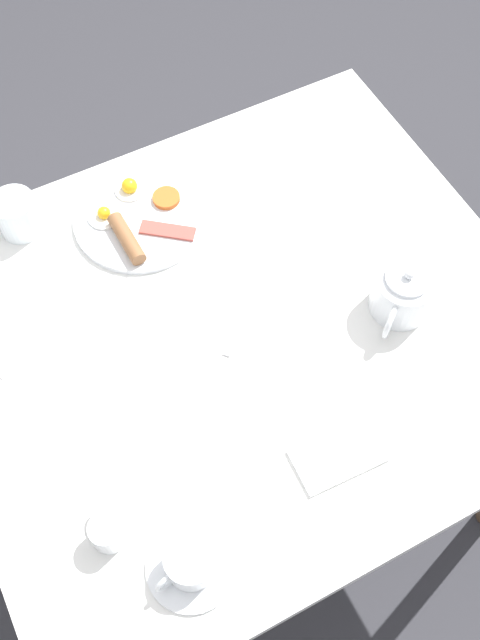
{
  "coord_description": "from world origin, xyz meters",
  "views": [
    {
      "loc": [
        -0.59,
        0.31,
        1.9
      ],
      "look_at": [
        0.0,
        0.0,
        0.74
      ],
      "focal_mm": 42.0,
      "sensor_mm": 36.0,
      "label": 1
    }
  ],
  "objects_px": {
    "napkin_folded": "(338,455)",
    "fork_by_plate": "(41,344)",
    "water_glass_short": "(17,215)",
    "breakfast_plate": "(138,218)",
    "creamer_jug": "(107,532)",
    "knife_by_plate": "(246,307)",
    "teapot_near": "(403,293)",
    "teacup_with_saucer_left": "(190,564)"
  },
  "relations": [
    {
      "from": "water_glass_short",
      "to": "teacup_with_saucer_left",
      "type": "bearing_deg",
      "value": -178.95
    },
    {
      "from": "napkin_folded",
      "to": "knife_by_plate",
      "type": "xyz_separation_m",
      "value": [
        0.32,
        0.0,
        -0.0
      ]
    },
    {
      "from": "teapot_near",
      "to": "knife_by_plate",
      "type": "bearing_deg",
      "value": 115.71
    },
    {
      "from": "napkin_folded",
      "to": "teacup_with_saucer_left",
      "type": "bearing_deg",
      "value": 99.48
    },
    {
      "from": "creamer_jug",
      "to": "napkin_folded",
      "type": "bearing_deg",
      "value": -97.74
    },
    {
      "from": "water_glass_short",
      "to": "knife_by_plate",
      "type": "relative_size",
      "value": 0.5
    },
    {
      "from": "breakfast_plate",
      "to": "fork_by_plate",
      "type": "distance_m",
      "value": 0.32
    },
    {
      "from": "napkin_folded",
      "to": "creamer_jug",
      "type": "bearing_deg",
      "value": 82.26
    },
    {
      "from": "creamer_jug",
      "to": "napkin_folded",
      "type": "height_order",
      "value": "creamer_jug"
    },
    {
      "from": "fork_by_plate",
      "to": "knife_by_plate",
      "type": "bearing_deg",
      "value": -105.54
    },
    {
      "from": "teacup_with_saucer_left",
      "to": "creamer_jug",
      "type": "bearing_deg",
      "value": 42.38
    },
    {
      "from": "teapot_near",
      "to": "creamer_jug",
      "type": "bearing_deg",
      "value": 155.69
    },
    {
      "from": "creamer_jug",
      "to": "knife_by_plate",
      "type": "bearing_deg",
      "value": -54.7
    },
    {
      "from": "breakfast_plate",
      "to": "water_glass_short",
      "type": "height_order",
      "value": "water_glass_short"
    },
    {
      "from": "knife_by_plate",
      "to": "creamer_jug",
      "type": "bearing_deg",
      "value": 125.3
    },
    {
      "from": "creamer_jug",
      "to": "knife_by_plate",
      "type": "height_order",
      "value": "creamer_jug"
    },
    {
      "from": "breakfast_plate",
      "to": "fork_by_plate",
      "type": "bearing_deg",
      "value": 123.04
    },
    {
      "from": "teapot_near",
      "to": "water_glass_short",
      "type": "distance_m",
      "value": 0.74
    },
    {
      "from": "teapot_near",
      "to": "teacup_with_saucer_left",
      "type": "height_order",
      "value": "teapot_near"
    },
    {
      "from": "knife_by_plate",
      "to": "teapot_near",
      "type": "bearing_deg",
      "value": -117.21
    },
    {
      "from": "napkin_folded",
      "to": "fork_by_plate",
      "type": "height_order",
      "value": "napkin_folded"
    },
    {
      "from": "teacup_with_saucer_left",
      "to": "water_glass_short",
      "type": "bearing_deg",
      "value": 1.05
    },
    {
      "from": "water_glass_short",
      "to": "fork_by_plate",
      "type": "bearing_deg",
      "value": 167.84
    },
    {
      "from": "breakfast_plate",
      "to": "creamer_jug",
      "type": "height_order",
      "value": "creamer_jug"
    },
    {
      "from": "teacup_with_saucer_left",
      "to": "napkin_folded",
      "type": "distance_m",
      "value": 0.3
    },
    {
      "from": "water_glass_short",
      "to": "napkin_folded",
      "type": "xyz_separation_m",
      "value": [
        -0.69,
        -0.31,
        -0.04
      ]
    },
    {
      "from": "fork_by_plate",
      "to": "knife_by_plate",
      "type": "relative_size",
      "value": 1.06
    },
    {
      "from": "water_glass_short",
      "to": "fork_by_plate",
      "type": "height_order",
      "value": "water_glass_short"
    },
    {
      "from": "water_glass_short",
      "to": "napkin_folded",
      "type": "height_order",
      "value": "water_glass_short"
    },
    {
      "from": "creamer_jug",
      "to": "fork_by_plate",
      "type": "bearing_deg",
      "value": -3.37
    },
    {
      "from": "water_glass_short",
      "to": "knife_by_plate",
      "type": "height_order",
      "value": "water_glass_short"
    },
    {
      "from": "breakfast_plate",
      "to": "napkin_folded",
      "type": "distance_m",
      "value": 0.61
    },
    {
      "from": "teapot_near",
      "to": "teacup_with_saucer_left",
      "type": "xyz_separation_m",
      "value": [
        -0.24,
        0.54,
        -0.02
      ]
    },
    {
      "from": "fork_by_plate",
      "to": "teapot_near",
      "type": "bearing_deg",
      "value": -110.52
    },
    {
      "from": "creamer_jug",
      "to": "napkin_folded",
      "type": "xyz_separation_m",
      "value": [
        -0.05,
        -0.38,
        -0.03
      ]
    },
    {
      "from": "creamer_jug",
      "to": "fork_by_plate",
      "type": "relative_size",
      "value": 0.43
    },
    {
      "from": "creamer_jug",
      "to": "teapot_near",
      "type": "bearing_deg",
      "value": -77.23
    },
    {
      "from": "breakfast_plate",
      "to": "teapot_near",
      "type": "xyz_separation_m",
      "value": [
        -0.4,
        -0.34,
        0.04
      ]
    },
    {
      "from": "creamer_jug",
      "to": "fork_by_plate",
      "type": "xyz_separation_m",
      "value": [
        0.37,
        -0.02,
        -0.03
      ]
    },
    {
      "from": "teapot_near",
      "to": "napkin_folded",
      "type": "distance_m",
      "value": 0.32
    },
    {
      "from": "breakfast_plate",
      "to": "napkin_folded",
      "type": "xyz_separation_m",
      "value": [
        -0.6,
        -0.1,
        -0.01
      ]
    },
    {
      "from": "fork_by_plate",
      "to": "napkin_folded",
      "type": "bearing_deg",
      "value": -139.53
    }
  ]
}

